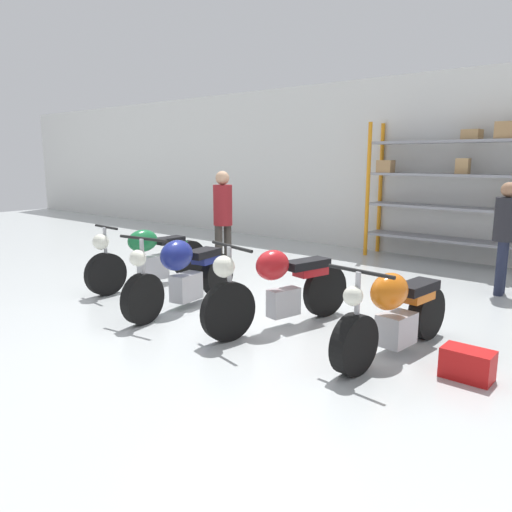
{
  "coord_description": "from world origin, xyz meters",
  "views": [
    {
      "loc": [
        4.17,
        -4.53,
        1.97
      ],
      "look_at": [
        0.0,
        0.4,
        0.7
      ],
      "focal_mm": 35.0,
      "sensor_mm": 36.0,
      "label": 1
    }
  ],
  "objects_px": {
    "motorcycle_blue": "(183,273)",
    "person_browsing": "(223,214)",
    "motorcycle_orange": "(394,314)",
    "person_near_rack": "(505,229)",
    "shelving_rack": "(460,187)",
    "motorcycle_red": "(278,286)",
    "motorcycle_green": "(148,257)",
    "toolbox": "(467,364)"
  },
  "relations": [
    {
      "from": "motorcycle_orange",
      "to": "person_near_rack",
      "type": "bearing_deg",
      "value": -177.63
    },
    {
      "from": "motorcycle_blue",
      "to": "toolbox",
      "type": "xyz_separation_m",
      "value": [
        3.6,
        0.21,
        -0.34
      ]
    },
    {
      "from": "motorcycle_blue",
      "to": "motorcycle_red",
      "type": "relative_size",
      "value": 1.01
    },
    {
      "from": "motorcycle_blue",
      "to": "motorcycle_orange",
      "type": "bearing_deg",
      "value": 88.16
    },
    {
      "from": "motorcycle_blue",
      "to": "person_browsing",
      "type": "bearing_deg",
      "value": -159.51
    },
    {
      "from": "person_browsing",
      "to": "person_near_rack",
      "type": "relative_size",
      "value": 1.08
    },
    {
      "from": "motorcycle_green",
      "to": "motorcycle_orange",
      "type": "bearing_deg",
      "value": 91.36
    },
    {
      "from": "person_browsing",
      "to": "motorcycle_orange",
      "type": "bearing_deg",
      "value": 174.05
    },
    {
      "from": "motorcycle_red",
      "to": "motorcycle_orange",
      "type": "distance_m",
      "value": 1.4
    },
    {
      "from": "motorcycle_green",
      "to": "motorcycle_red",
      "type": "height_order",
      "value": "motorcycle_red"
    },
    {
      "from": "motorcycle_orange",
      "to": "person_near_rack",
      "type": "distance_m",
      "value": 3.22
    },
    {
      "from": "shelving_rack",
      "to": "person_near_rack",
      "type": "bearing_deg",
      "value": -53.94
    },
    {
      "from": "motorcycle_red",
      "to": "motorcycle_orange",
      "type": "height_order",
      "value": "motorcycle_red"
    },
    {
      "from": "motorcycle_red",
      "to": "motorcycle_green",
      "type": "bearing_deg",
      "value": -82.22
    },
    {
      "from": "motorcycle_orange",
      "to": "person_browsing",
      "type": "bearing_deg",
      "value": -105.37
    },
    {
      "from": "toolbox",
      "to": "person_browsing",
      "type": "bearing_deg",
      "value": 160.96
    },
    {
      "from": "motorcycle_red",
      "to": "motorcycle_orange",
      "type": "xyz_separation_m",
      "value": [
        1.39,
        0.11,
        -0.08
      ]
    },
    {
      "from": "motorcycle_green",
      "to": "person_near_rack",
      "type": "distance_m",
      "value": 5.31
    },
    {
      "from": "motorcycle_blue",
      "to": "shelving_rack",
      "type": "bearing_deg",
      "value": 153.02
    },
    {
      "from": "motorcycle_green",
      "to": "toolbox",
      "type": "height_order",
      "value": "motorcycle_green"
    },
    {
      "from": "motorcycle_green",
      "to": "person_browsing",
      "type": "bearing_deg",
      "value": 169.05
    },
    {
      "from": "shelving_rack",
      "to": "motorcycle_red",
      "type": "distance_m",
      "value": 5.1
    },
    {
      "from": "motorcycle_orange",
      "to": "person_browsing",
      "type": "xyz_separation_m",
      "value": [
        -3.81,
        1.47,
        0.61
      ]
    },
    {
      "from": "toolbox",
      "to": "shelving_rack",
      "type": "bearing_deg",
      "value": 110.09
    },
    {
      "from": "motorcycle_green",
      "to": "motorcycle_blue",
      "type": "bearing_deg",
      "value": 74.19
    },
    {
      "from": "motorcycle_red",
      "to": "motorcycle_orange",
      "type": "relative_size",
      "value": 1.07
    },
    {
      "from": "motorcycle_blue",
      "to": "person_browsing",
      "type": "relative_size",
      "value": 1.2
    },
    {
      "from": "motorcycle_blue",
      "to": "person_near_rack",
      "type": "distance_m",
      "value": 4.64
    },
    {
      "from": "motorcycle_blue",
      "to": "motorcycle_orange",
      "type": "xyz_separation_m",
      "value": [
        2.83,
        0.31,
        -0.05
      ]
    },
    {
      "from": "motorcycle_green",
      "to": "toolbox",
      "type": "bearing_deg",
      "value": 90.45
    },
    {
      "from": "motorcycle_red",
      "to": "person_browsing",
      "type": "relative_size",
      "value": 1.19
    },
    {
      "from": "motorcycle_blue",
      "to": "motorcycle_red",
      "type": "xyz_separation_m",
      "value": [
        1.44,
        0.2,
        0.03
      ]
    },
    {
      "from": "motorcycle_blue",
      "to": "motorcycle_orange",
      "type": "height_order",
      "value": "motorcycle_blue"
    },
    {
      "from": "motorcycle_orange",
      "to": "person_browsing",
      "type": "height_order",
      "value": "person_browsing"
    },
    {
      "from": "shelving_rack",
      "to": "toolbox",
      "type": "bearing_deg",
      "value": -69.91
    },
    {
      "from": "motorcycle_green",
      "to": "motorcycle_orange",
      "type": "relative_size",
      "value": 1.12
    },
    {
      "from": "person_near_rack",
      "to": "person_browsing",
      "type": "bearing_deg",
      "value": 16.96
    },
    {
      "from": "shelving_rack",
      "to": "toolbox",
      "type": "xyz_separation_m",
      "value": [
        1.83,
        -4.99,
        -1.32
      ]
    },
    {
      "from": "shelving_rack",
      "to": "person_near_rack",
      "type": "relative_size",
      "value": 2.03
    },
    {
      "from": "motorcycle_orange",
      "to": "person_near_rack",
      "type": "height_order",
      "value": "person_near_rack"
    },
    {
      "from": "shelving_rack",
      "to": "motorcycle_orange",
      "type": "height_order",
      "value": "shelving_rack"
    },
    {
      "from": "motorcycle_red",
      "to": "person_near_rack",
      "type": "bearing_deg",
      "value": 167.49
    }
  ]
}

